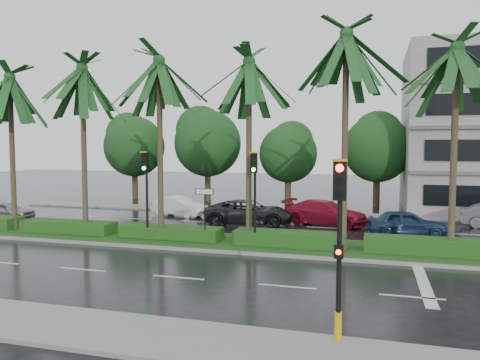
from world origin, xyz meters
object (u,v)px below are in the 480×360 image
(car_silver, at_px, (7,211))
(car_darkgrey, at_px, (249,212))
(signal_median_left, at_px, (146,182))
(car_red, at_px, (325,213))
(signal_near, at_px, (339,243))
(car_white, at_px, (179,206))
(street_sign, at_px, (205,201))
(car_blue, at_px, (407,223))

(car_silver, distance_m, car_darkgrey, 15.73)
(car_darkgrey, bearing_deg, signal_median_left, 142.34)
(car_red, bearing_deg, signal_near, -159.30)
(car_white, height_order, car_red, car_red)
(signal_near, distance_m, car_darkgrey, 17.61)
(car_red, bearing_deg, signal_median_left, 147.98)
(street_sign, bearing_deg, car_blue, 28.70)
(car_silver, height_order, car_white, car_white)
(car_silver, bearing_deg, car_darkgrey, -85.94)
(street_sign, xyz_separation_m, car_darkgrey, (0.50, 6.40, -1.38))
(street_sign, relative_size, car_darkgrey, 0.48)
(signal_near, relative_size, car_silver, 1.22)
(signal_near, xyz_separation_m, car_red, (-2.00, 17.37, -1.76))
(car_red, height_order, car_blue, car_red)
(car_silver, bearing_deg, street_sign, -109.69)
(car_silver, distance_m, car_red, 20.35)
(signal_median_left, bearing_deg, street_sign, 3.47)
(signal_near, bearing_deg, car_white, 123.17)
(car_darkgrey, distance_m, car_blue, 9.08)
(signal_median_left, relative_size, car_silver, 1.22)
(signal_median_left, xyz_separation_m, car_red, (8.00, 7.68, -2.25))
(car_white, distance_m, car_darkgrey, 5.90)
(street_sign, bearing_deg, car_red, 56.32)
(car_silver, xyz_separation_m, car_darkgrey, (15.50, 2.67, 0.14))
(car_white, xyz_separation_m, car_blue, (14.51, -3.30, 0.02))
(car_white, bearing_deg, car_red, -81.76)
(car_white, distance_m, car_red, 10.06)
(car_white, height_order, car_darkgrey, car_darkgrey)
(signal_near, distance_m, car_white, 22.03)
(signal_near, distance_m, car_blue, 15.39)
(signal_near, bearing_deg, car_red, 96.57)
(signal_median_left, height_order, car_red, signal_median_left)
(car_silver, distance_m, car_blue, 24.54)
(car_white, relative_size, car_darkgrey, 0.75)
(signal_median_left, xyz_separation_m, street_sign, (3.00, 0.18, -0.87))
(car_white, bearing_deg, signal_median_left, -152.99)
(car_darkgrey, bearing_deg, car_blue, -107.28)
(street_sign, bearing_deg, car_white, 120.51)
(car_white, bearing_deg, car_silver, 129.49)
(signal_median_left, height_order, street_sign, signal_median_left)
(street_sign, distance_m, car_white, 9.98)
(car_silver, relative_size, car_blue, 0.88)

